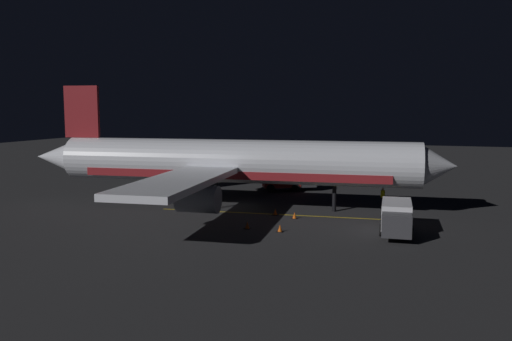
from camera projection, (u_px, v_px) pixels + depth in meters
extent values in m
cube|color=#29292B|center=(236.00, 208.00, 49.15)|extent=(180.00, 180.00, 0.20)
cube|color=gold|center=(270.00, 214.00, 45.90)|extent=(1.97, 19.90, 0.01)
cylinder|color=silver|center=(235.00, 161.00, 48.63)|extent=(7.10, 33.29, 3.97)
cube|color=maroon|center=(235.00, 173.00, 48.76)|extent=(6.43, 28.33, 0.71)
cone|color=silver|center=(438.00, 166.00, 44.64)|extent=(4.18, 3.53, 3.89)
cone|color=silver|center=(59.00, 157.00, 52.76)|extent=(4.01, 5.08, 3.57)
cube|color=maroon|center=(82.00, 112.00, 51.60)|extent=(0.70, 3.62, 5.03)
cube|color=silver|center=(245.00, 157.00, 58.69)|extent=(16.29, 6.29, 0.50)
cylinder|color=slate|center=(254.00, 171.00, 57.81)|extent=(2.40, 3.39, 2.10)
cube|color=silver|center=(179.00, 182.00, 39.47)|extent=(16.29, 6.29, 0.50)
cylinder|color=slate|center=(198.00, 199.00, 40.13)|extent=(2.40, 3.39, 2.10)
cylinder|color=black|center=(334.00, 199.00, 46.96)|extent=(0.39, 0.39, 2.31)
cylinder|color=black|center=(216.00, 190.00, 51.91)|extent=(0.39, 0.39, 2.31)
cylinder|color=black|center=(200.00, 198.00, 47.30)|extent=(0.39, 0.39, 2.31)
cube|color=silver|center=(396.00, 214.00, 39.11)|extent=(4.55, 2.41, 1.85)
cube|color=#38383D|center=(397.00, 225.00, 36.14)|extent=(1.94, 2.12, 1.50)
cylinder|color=black|center=(396.00, 231.00, 37.73)|extent=(1.06, 2.37, 0.90)
cylinder|color=black|center=(396.00, 222.00, 40.70)|extent=(1.06, 2.37, 0.90)
cube|color=maroon|center=(281.00, 179.00, 58.58)|extent=(3.66, 4.50, 1.83)
cube|color=#38383D|center=(307.00, 180.00, 58.99)|extent=(2.59, 2.50, 1.50)
cylinder|color=black|center=(294.00, 187.00, 58.88)|extent=(2.47, 1.84, 0.90)
cylinder|color=black|center=(269.00, 187.00, 58.49)|extent=(2.47, 1.84, 0.90)
cylinder|color=black|center=(383.00, 202.00, 49.50)|extent=(0.32, 0.32, 0.85)
cylinder|color=yellow|center=(383.00, 194.00, 49.41)|extent=(0.40, 0.40, 0.65)
sphere|color=tan|center=(383.00, 189.00, 49.36)|extent=(0.24, 0.24, 0.24)
cone|color=#EA590F|center=(280.00, 228.00, 39.31)|extent=(0.36, 0.36, 0.55)
cube|color=black|center=(280.00, 232.00, 39.34)|extent=(0.50, 0.50, 0.03)
cone|color=#EA590F|center=(295.00, 215.00, 43.98)|extent=(0.36, 0.36, 0.55)
cube|color=black|center=(294.00, 218.00, 44.01)|extent=(0.50, 0.50, 0.03)
cone|color=#EA590F|center=(247.00, 225.00, 40.34)|extent=(0.36, 0.36, 0.55)
cube|color=black|center=(247.00, 228.00, 40.37)|extent=(0.50, 0.50, 0.03)
cone|color=#EA590F|center=(275.00, 212.00, 45.44)|extent=(0.36, 0.36, 0.55)
cube|color=black|center=(275.00, 215.00, 45.48)|extent=(0.50, 0.50, 0.03)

